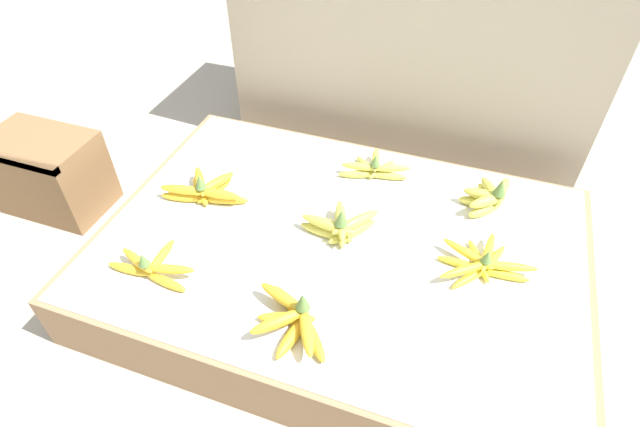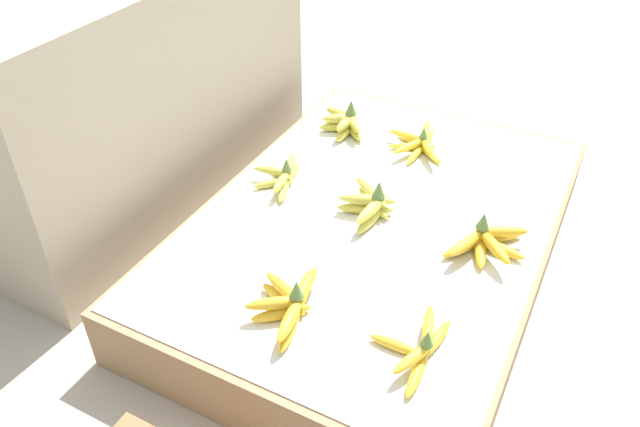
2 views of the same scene
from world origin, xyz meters
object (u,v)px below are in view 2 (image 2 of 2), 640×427
Objects in this scene: banana_bunch_front_midleft at (486,242)px; banana_bunch_middle_left at (289,303)px; banana_bunch_back_midright at (345,123)px; banana_bunch_middle_midright at (419,144)px; banana_bunch_front_left at (419,347)px; banana_bunch_middle_midleft at (371,204)px; banana_bunch_back_midleft at (282,176)px.

banana_bunch_middle_left is (-0.41, 0.33, 0.00)m from banana_bunch_front_midleft.
banana_bunch_middle_midright is at bearing -88.38° from banana_bunch_back_midright.
banana_bunch_front_left reaches higher than banana_bunch_middle_midright.
banana_bunch_front_left is at bearing -159.75° from banana_bunch_middle_midright.
banana_bunch_front_left is 0.50m from banana_bunch_middle_midleft.
banana_bunch_back_midright is (0.38, 0.57, 0.00)m from banana_bunch_front_midleft.
banana_bunch_front_left is 1.32× the size of banana_bunch_back_midright.
banana_bunch_middle_midright is (0.38, -0.00, -0.01)m from banana_bunch_middle_midleft.
banana_bunch_middle_left is at bearing 93.23° from banana_bunch_front_left.
banana_bunch_back_midleft is (-0.36, 0.29, 0.00)m from banana_bunch_middle_midright.
banana_bunch_middle_left is 1.05× the size of banana_bunch_middle_midright.
banana_bunch_back_midleft is (0.42, 0.58, -0.00)m from banana_bunch_front_left.
banana_bunch_front_left is 1.15× the size of banana_bunch_middle_midleft.
banana_bunch_middle_midright is at bearing -0.24° from banana_bunch_middle_midleft.
banana_bunch_front_midleft reaches higher than banana_bunch_back_midleft.
banana_bunch_back_midright reaches higher than banana_bunch_middle_midleft.
banana_bunch_front_left is 0.72m from banana_bunch_back_midleft.
banana_bunch_middle_midleft is at bearing 179.76° from banana_bunch_middle_midright.
banana_bunch_back_midright reaches higher than banana_bunch_front_left.
banana_bunch_back_midleft is at bearing 31.97° from banana_bunch_middle_left.
banana_bunch_middle_midright is 0.26m from banana_bunch_back_midright.
banana_bunch_middle_midleft reaches higher than banana_bunch_front_left.
banana_bunch_middle_left reaches higher than banana_bunch_middle_midright.
banana_bunch_middle_midleft is at bearing 35.60° from banana_bunch_front_left.
banana_bunch_back_midleft is (0.02, 0.29, -0.01)m from banana_bunch_middle_midleft.
banana_bunch_front_left is 0.83m from banana_bunch_middle_midright.
banana_bunch_middle_left is 0.42m from banana_bunch_middle_midleft.
banana_bunch_front_left is 0.40m from banana_bunch_front_midleft.
banana_bunch_middle_left is 0.80m from banana_bunch_middle_midright.
banana_bunch_middle_midright is at bearing 20.25° from banana_bunch_front_left.
banana_bunch_middle_midleft is 0.45m from banana_bunch_back_midright.
banana_bunch_front_midleft is at bearing -38.93° from banana_bunch_middle_left.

